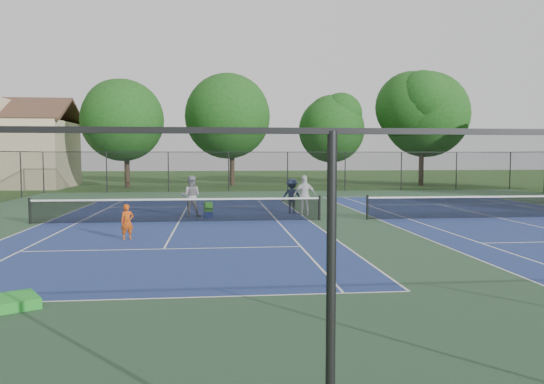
{
  "coord_description": "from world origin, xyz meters",
  "views": [
    {
      "loc": [
        -5.43,
        -22.2,
        2.81
      ],
      "look_at": [
        -3.2,
        -1.0,
        1.3
      ],
      "focal_mm": 35.0,
      "sensor_mm": 36.0,
      "label": 1
    }
  ],
  "objects": [
    {
      "name": "ground",
      "position": [
        0.0,
        0.0,
        0.0
      ],
      "size": [
        140.0,
        140.0,
        0.0
      ],
      "primitive_type": "plane",
      "color": "#234716",
      "rests_on": "ground"
    },
    {
      "name": "court_pad",
      "position": [
        0.0,
        0.0,
        0.0
      ],
      "size": [
        36.0,
        36.0,
        0.01
      ],
      "primitive_type": "cube",
      "color": "#2C4F2E",
      "rests_on": "ground"
    },
    {
      "name": "tennis_court_left",
      "position": [
        -7.0,
        0.0,
        0.1
      ],
      "size": [
        12.0,
        23.83,
        1.07
      ],
      "color": "navy",
      "rests_on": "ground"
    },
    {
      "name": "tennis_court_right",
      "position": [
        7.0,
        0.0,
        0.1
      ],
      "size": [
        12.0,
        23.83,
        1.07
      ],
      "color": "navy",
      "rests_on": "ground"
    },
    {
      "name": "perimeter_fence",
      "position": [
        0.0,
        0.0,
        1.6
      ],
      "size": [
        36.08,
        36.08,
        3.02
      ],
      "color": "black",
      "rests_on": "ground"
    },
    {
      "name": "tree_back_a",
      "position": [
        -13.0,
        24.0,
        6.04
      ],
      "size": [
        6.8,
        6.8,
        9.15
      ],
      "color": "#2D2116",
      "rests_on": "ground"
    },
    {
      "name": "tree_back_b",
      "position": [
        -4.0,
        26.0,
        6.6
      ],
      "size": [
        7.6,
        7.6,
        10.03
      ],
      "color": "#2D2116",
      "rests_on": "ground"
    },
    {
      "name": "tree_back_c",
      "position": [
        5.0,
        25.0,
        5.48
      ],
      "size": [
        6.0,
        6.0,
        8.4
      ],
      "color": "#2D2116",
      "rests_on": "ground"
    },
    {
      "name": "tree_back_d",
      "position": [
        13.0,
        24.0,
        6.82
      ],
      "size": [
        7.8,
        7.8,
        10.37
      ],
      "color": "#2D2116",
      "rests_on": "ground"
    },
    {
      "name": "clapboard_house",
      "position": [
        -23.0,
        25.0,
        3.09
      ],
      "size": [
        10.8,
        8.1,
        7.65
      ],
      "color": "tan",
      "rests_on": "ground"
    },
    {
      "name": "child_player",
      "position": [
        -8.37,
        -4.45,
        0.59
      ],
      "size": [
        0.51,
        0.43,
        1.18
      ],
      "primitive_type": "imported",
      "rotation": [
        0.0,
        0.0,
        0.4
      ],
      "color": "#D94C0E",
      "rests_on": "ground"
    },
    {
      "name": "instructor",
      "position": [
        -6.58,
        1.91,
        0.93
      ],
      "size": [
        0.96,
        0.78,
        1.86
      ],
      "primitive_type": "imported",
      "rotation": [
        0.0,
        0.0,
        3.05
      ],
      "color": "#97979A",
      "rests_on": "ground"
    },
    {
      "name": "bystander_a",
      "position": [
        -1.37,
        1.95,
        0.93
      ],
      "size": [
        1.14,
        0.61,
        1.85
      ],
      "primitive_type": "imported",
      "rotation": [
        0.0,
        0.0,
        3.3
      ],
      "color": "silver",
      "rests_on": "ground"
    },
    {
      "name": "bystander_b",
      "position": [
        -1.85,
        2.63,
        0.84
      ],
      "size": [
        1.23,
        0.95,
        1.67
      ],
      "primitive_type": "imported",
      "rotation": [
        0.0,
        0.0,
        2.79
      ],
      "color": "#182234",
      "rests_on": "ground"
    },
    {
      "name": "ball_crate",
      "position": [
        -5.8,
        1.33,
        0.14
      ],
      "size": [
        0.42,
        0.36,
        0.28
      ],
      "primitive_type": "cube",
      "rotation": [
        0.0,
        0.0,
        0.18
      ],
      "color": "navy",
      "rests_on": "ground"
    },
    {
      "name": "ball_hopper",
      "position": [
        -5.8,
        1.33,
        0.5
      ],
      "size": [
        0.4,
        0.36,
        0.43
      ],
      "primitive_type": "cube",
      "rotation": [
        0.0,
        0.0,
        0.28
      ],
      "color": "green",
      "rests_on": "ball_crate"
    }
  ]
}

